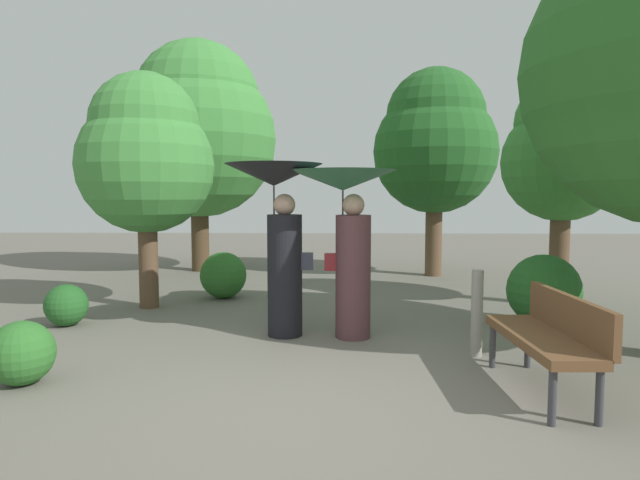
# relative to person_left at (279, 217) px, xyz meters

# --- Properties ---
(ground_plane) EXTENTS (40.00, 40.00, 0.00)m
(ground_plane) POSITION_rel_person_left_xyz_m (0.47, -2.06, -1.41)
(ground_plane) COLOR #6B665B
(person_left) EXTENTS (1.14, 1.14, 2.03)m
(person_left) POSITION_rel_person_left_xyz_m (0.00, 0.00, 0.00)
(person_left) COLOR black
(person_left) RESTS_ON ground
(person_right) EXTENTS (1.23, 1.23, 1.95)m
(person_right) POSITION_rel_person_left_xyz_m (0.80, -0.07, -0.02)
(person_right) COLOR #563338
(person_right) RESTS_ON ground
(park_bench) EXTENTS (0.54, 1.51, 0.83)m
(park_bench) POSITION_rel_person_left_xyz_m (2.46, -1.83, -0.90)
(park_bench) COLOR #38383D
(park_bench) RESTS_ON ground
(tree_near_left) EXTENTS (1.97, 1.97, 3.45)m
(tree_near_left) POSITION_rel_person_left_xyz_m (-2.11, 1.57, 0.87)
(tree_near_left) COLOR brown
(tree_near_left) RESTS_ON ground
(tree_near_right) EXTENTS (1.77, 1.77, 3.45)m
(tree_near_right) POSITION_rel_person_left_xyz_m (4.04, 1.90, 0.92)
(tree_near_right) COLOR brown
(tree_near_right) RESTS_ON ground
(tree_mid_left) EXTENTS (3.40, 3.40, 5.02)m
(tree_mid_left) POSITION_rel_person_left_xyz_m (-2.33, 5.58, 1.73)
(tree_mid_left) COLOR #4C3823
(tree_mid_left) RESTS_ON ground
(tree_far_back) EXTENTS (2.53, 2.53, 4.27)m
(tree_far_back) POSITION_rel_person_left_xyz_m (2.71, 4.97, 1.38)
(tree_far_back) COLOR brown
(tree_far_back) RESTS_ON ground
(bush_path_left) EXTENTS (0.54, 0.54, 0.54)m
(bush_path_left) POSITION_rel_person_left_xyz_m (-2.77, 0.39, -1.14)
(bush_path_left) COLOR #235B23
(bush_path_left) RESTS_ON ground
(bush_path_right) EXTENTS (0.57, 0.57, 0.57)m
(bush_path_right) POSITION_rel_person_left_xyz_m (-2.08, -1.76, -1.12)
(bush_path_right) COLOR #2D6B28
(bush_path_right) RESTS_ON ground
(bush_behind_bench) EXTENTS (0.75, 0.75, 0.75)m
(bush_behind_bench) POSITION_rel_person_left_xyz_m (-1.15, 2.34, -1.03)
(bush_behind_bench) COLOR #2D6B28
(bush_behind_bench) RESTS_ON ground
(bush_far_side) EXTENTS (0.92, 0.92, 0.92)m
(bush_far_side) POSITION_rel_person_left_xyz_m (3.32, 0.56, -0.95)
(bush_far_side) COLOR #235B23
(bush_far_side) RESTS_ON ground
(path_marker_post) EXTENTS (0.12, 0.12, 0.90)m
(path_marker_post) POSITION_rel_person_left_xyz_m (2.13, -0.79, -0.96)
(path_marker_post) COLOR gray
(path_marker_post) RESTS_ON ground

